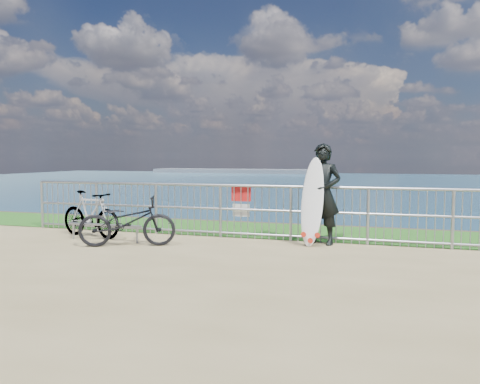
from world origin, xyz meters
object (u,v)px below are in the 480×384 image
(bicycle_near, at_px, (127,221))
(bicycle_far, at_px, (90,214))
(surfboard, at_px, (312,205))
(surfer, at_px, (323,194))

(bicycle_near, bearing_deg, bicycle_far, 40.26)
(surfboard, distance_m, bicycle_far, 4.62)
(surfboard, relative_size, bicycle_near, 0.94)
(bicycle_near, height_order, bicycle_far, bicycle_far)
(surfer, relative_size, bicycle_far, 1.20)
(surfer, relative_size, bicycle_near, 1.08)
(surfboard, bearing_deg, surfer, 53.00)
(surfer, distance_m, bicycle_far, 4.83)
(surfer, xyz_separation_m, surfboard, (-0.17, -0.23, -0.20))
(surfer, height_order, bicycle_far, surfer)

